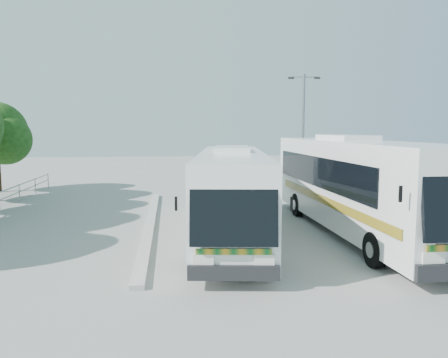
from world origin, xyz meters
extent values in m
plane|color=gray|center=(0.00, 0.00, 0.00)|extent=(100.00, 100.00, 0.00)
cube|color=#B2B2AD|center=(-2.30, 2.00, 0.07)|extent=(0.40, 16.00, 0.15)
cylinder|color=gray|center=(-10.00, 14.00, 0.50)|extent=(0.06, 0.06, 1.00)
sphere|color=#17360E|center=(-11.94, 12.80, 3.46)|extent=(3.28, 3.28, 3.28)
cube|color=white|center=(0.91, -0.70, 1.79)|extent=(3.89, 11.68, 2.91)
cube|color=black|center=(0.15, -6.41, 2.15)|extent=(2.24, 0.72, 1.86)
cube|color=black|center=(-0.21, 0.03, 2.15)|extent=(1.26, 9.10, 1.05)
cube|color=black|center=(2.19, -0.29, 2.15)|extent=(1.26, 9.10, 1.05)
cube|color=#0D5F23|center=(-0.33, -0.82, 1.24)|extent=(1.35, 9.85, 0.27)
cylinder|color=black|center=(-0.65, -4.25, 0.48)|extent=(0.41, 0.99, 0.96)
cylinder|color=black|center=(1.49, -4.53, 0.48)|extent=(0.41, 0.99, 0.96)
cylinder|color=black|center=(0.27, 2.67, 0.48)|extent=(0.41, 0.99, 0.96)
cylinder|color=black|center=(2.41, 2.38, 0.48)|extent=(0.41, 0.99, 0.96)
cube|color=silver|center=(5.84, -0.69, 2.02)|extent=(2.77, 12.97, 3.29)
cube|color=black|center=(4.47, -0.05, 2.43)|extent=(0.11, 10.36, 1.19)
cube|color=black|center=(7.21, -0.04, 2.43)|extent=(0.11, 10.36, 1.19)
cube|color=#0C5A17|center=(4.47, -1.02, 1.40)|extent=(0.09, 11.22, 0.30)
cylinder|color=black|center=(4.65, -4.91, 0.54)|extent=(0.33, 1.08, 1.08)
cylinder|color=black|center=(4.61, 2.97, 0.54)|extent=(0.33, 1.08, 1.08)
cylinder|color=black|center=(7.05, 2.99, 0.54)|extent=(0.33, 1.08, 1.08)
cylinder|color=gray|center=(5.92, 6.58, 3.56)|extent=(0.16, 0.16, 7.12)
cylinder|color=gray|center=(5.92, 6.58, 6.95)|extent=(1.42, 0.25, 0.07)
cube|color=black|center=(5.22, 6.67, 6.90)|extent=(0.33, 0.20, 0.11)
cube|color=black|center=(6.63, 6.50, 6.90)|extent=(0.33, 0.20, 0.11)
camera|label=1|loc=(-1.40, -16.95, 4.12)|focal=35.00mm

